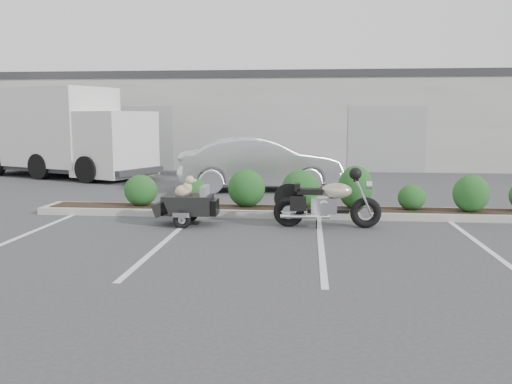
# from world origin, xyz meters

# --- Properties ---
(ground) EXTENTS (90.00, 90.00, 0.00)m
(ground) POSITION_xyz_m (0.00, 0.00, 0.00)
(ground) COLOR #38383A
(ground) RESTS_ON ground
(planter_kerb) EXTENTS (12.00, 1.00, 0.15)m
(planter_kerb) POSITION_xyz_m (1.00, 2.20, 0.07)
(planter_kerb) COLOR #9E9E93
(planter_kerb) RESTS_ON ground
(building) EXTENTS (26.00, 10.00, 4.00)m
(building) POSITION_xyz_m (0.00, 17.00, 2.00)
(building) COLOR #9EA099
(building) RESTS_ON ground
(motorcycle) EXTENTS (2.11, 0.71, 1.21)m
(motorcycle) POSITION_xyz_m (1.34, 0.92, 0.48)
(motorcycle) COLOR black
(motorcycle) RESTS_ON ground
(pet_trailer) EXTENTS (1.68, 0.93, 1.01)m
(pet_trailer) POSITION_xyz_m (-1.44, 0.94, 0.42)
(pet_trailer) COLOR black
(pet_trailer) RESTS_ON ground
(sedan) EXTENTS (4.99, 2.50, 1.57)m
(sedan) POSITION_xyz_m (-0.46, 6.26, 0.78)
(sedan) COLOR silver
(sedan) RESTS_ON ground
(dumpster) EXTENTS (2.00, 1.60, 1.15)m
(dumpster) POSITION_xyz_m (-1.90, 9.88, 0.58)
(dumpster) COLOR navy
(dumpster) RESTS_ON ground
(delivery_truck) EXTENTS (7.28, 4.79, 3.19)m
(delivery_truck) POSITION_xyz_m (-7.77, 9.30, 1.53)
(delivery_truck) COLOR silver
(delivery_truck) RESTS_ON ground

